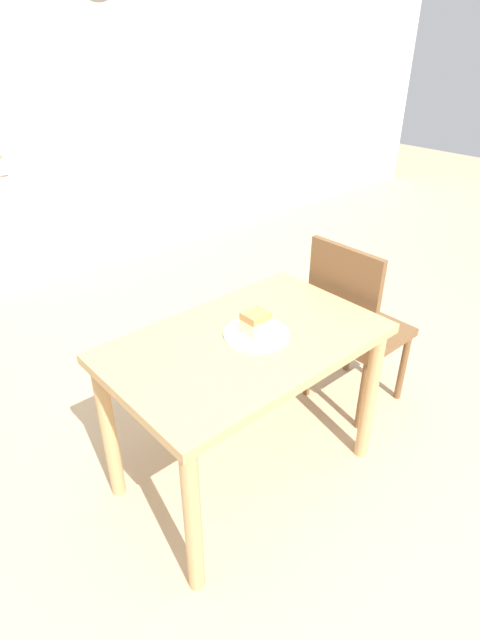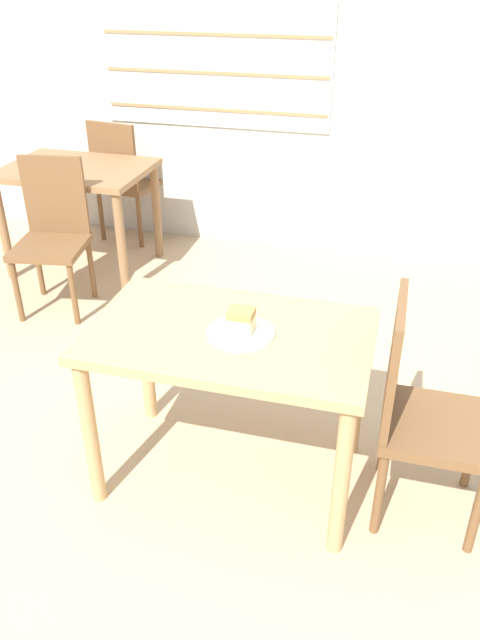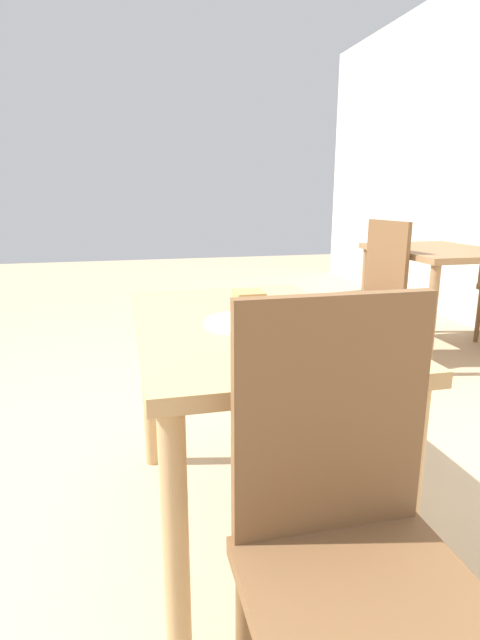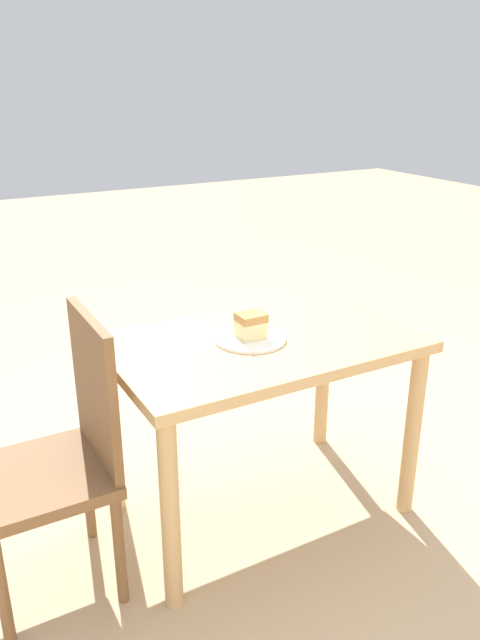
{
  "view_description": "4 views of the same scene",
  "coord_description": "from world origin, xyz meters",
  "px_view_note": "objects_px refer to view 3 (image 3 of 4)",
  "views": [
    {
      "loc": [
        -1.03,
        -0.68,
        1.77
      ],
      "look_at": [
        0.07,
        0.56,
        0.79
      ],
      "focal_mm": 28.0,
      "sensor_mm": 36.0,
      "label": 1
    },
    {
      "loc": [
        0.63,
        -1.42,
        1.96
      ],
      "look_at": [
        0.09,
        0.55,
        0.76
      ],
      "focal_mm": 35.0,
      "sensor_mm": 36.0,
      "label": 2
    },
    {
      "loc": [
        1.5,
        0.16,
        1.11
      ],
      "look_at": [
        0.12,
        0.48,
        0.75
      ],
      "focal_mm": 28.0,
      "sensor_mm": 36.0,
      "label": 3
    },
    {
      "loc": [
        1.11,
        2.26,
        1.59
      ],
      "look_at": [
        0.12,
        0.46,
        0.79
      ],
      "focal_mm": 35.0,
      "sensor_mm": 36.0,
      "label": 4
    }
  ],
  "objects_px": {
    "chair_near_window": "(352,542)",
    "chair_far_corner": "(370,289)",
    "dining_table_near": "(247,355)",
    "dining_table_far": "(437,265)",
    "cake_slice": "(249,306)",
    "plate": "(247,322)"
  },
  "relations": [
    {
      "from": "chair_near_window",
      "to": "chair_far_corner",
      "type": "relative_size",
      "value": 1.0
    },
    {
      "from": "dining_table_near",
      "to": "dining_table_far",
      "type": "xyz_separation_m",
      "value": [
        -1.58,
        1.75,
        0.0
      ]
    },
    {
      "from": "dining_table_far",
      "to": "chair_far_corner",
      "type": "xyz_separation_m",
      "value": [
        0.1,
        -0.55,
        -0.12
      ]
    },
    {
      "from": "cake_slice",
      "to": "chair_near_window",
      "type": "bearing_deg",
      "value": 1.61
    },
    {
      "from": "dining_table_near",
      "to": "chair_near_window",
      "type": "height_order",
      "value": "chair_near_window"
    },
    {
      "from": "cake_slice",
      "to": "chair_far_corner",
      "type": "bearing_deg",
      "value": 141.63
    },
    {
      "from": "dining_table_near",
      "to": "chair_far_corner",
      "type": "relative_size",
      "value": 1.16
    },
    {
      "from": "chair_near_window",
      "to": "chair_far_corner",
      "type": "distance_m",
      "value": 2.51
    },
    {
      "from": "chair_near_window",
      "to": "plate",
      "type": "relative_size",
      "value": 3.63
    },
    {
      "from": "plate",
      "to": "cake_slice",
      "type": "bearing_deg",
      "value": 96.32
    },
    {
      "from": "dining_table_near",
      "to": "dining_table_far",
      "type": "height_order",
      "value": "dining_table_far"
    },
    {
      "from": "cake_slice",
      "to": "dining_table_far",
      "type": "bearing_deg",
      "value": 132.78
    },
    {
      "from": "chair_far_corner",
      "to": "cake_slice",
      "type": "height_order",
      "value": "chair_far_corner"
    },
    {
      "from": "chair_near_window",
      "to": "chair_far_corner",
      "type": "height_order",
      "value": "same"
    },
    {
      "from": "dining_table_far",
      "to": "chair_near_window",
      "type": "xyz_separation_m",
      "value": [
        2.31,
        -1.74,
        -0.12
      ]
    },
    {
      "from": "dining_table_far",
      "to": "cake_slice",
      "type": "height_order",
      "value": "cake_slice"
    },
    {
      "from": "dining_table_far",
      "to": "cake_slice",
      "type": "relative_size",
      "value": 10.11
    },
    {
      "from": "chair_near_window",
      "to": "cake_slice",
      "type": "distance_m",
      "value": 0.75
    },
    {
      "from": "chair_far_corner",
      "to": "dining_table_far",
      "type": "bearing_deg",
      "value": 90.99
    },
    {
      "from": "chair_near_window",
      "to": "cake_slice",
      "type": "relative_size",
      "value": 9.77
    },
    {
      "from": "dining_table_far",
      "to": "chair_near_window",
      "type": "distance_m",
      "value": 2.9
    },
    {
      "from": "dining_table_near",
      "to": "chair_near_window",
      "type": "xyz_separation_m",
      "value": [
        0.73,
        0.01,
        -0.12
      ]
    }
  ]
}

